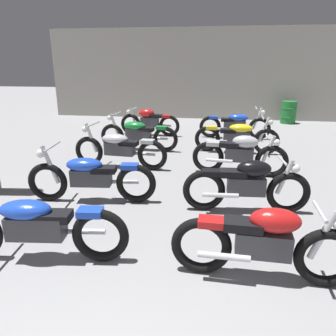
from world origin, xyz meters
name	(u,v)px	position (x,y,z in m)	size (l,w,h in m)	color
back_wall	(200,74)	(0.00, 13.54, 1.80)	(12.60, 0.24, 3.60)	#9E998E
motorcycle_left_row_1	(35,225)	(-1.25, 2.79, 0.45)	(2.17, 0.68, 0.97)	black
motorcycle_left_row_2	(90,176)	(-1.26, 4.53, 0.45)	(2.17, 0.68, 0.97)	black
motorcycle_left_row_3	(119,148)	(-1.33, 6.42, 0.45)	(2.17, 0.68, 0.97)	black
motorcycle_left_row_4	(138,133)	(-1.29, 8.00, 0.45)	(2.17, 0.68, 0.97)	black
motorcycle_left_row_5	(149,121)	(-1.36, 9.86, 0.46)	(1.97, 0.48, 0.88)	black
motorcycle_right_row_1	(264,242)	(1.33, 2.81, 0.46)	(1.97, 0.48, 0.88)	black
motorcycle_right_row_2	(247,184)	(1.29, 4.51, 0.46)	(1.97, 0.49, 0.88)	black
motorcycle_right_row_3	(240,154)	(1.29, 6.31, 0.46)	(1.97, 0.48, 0.88)	black
motorcycle_right_row_4	(237,136)	(1.32, 8.08, 0.45)	(2.17, 0.68, 0.97)	black
motorcycle_right_row_5	(235,124)	(1.35, 9.80, 0.45)	(2.17, 0.68, 0.97)	black
oil_drum	(289,112)	(3.52, 12.80, 0.43)	(0.59, 0.59, 0.85)	#1E722D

